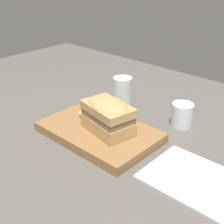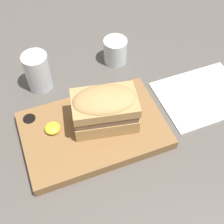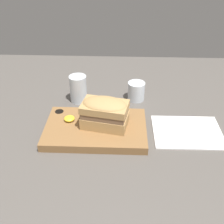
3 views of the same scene
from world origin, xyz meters
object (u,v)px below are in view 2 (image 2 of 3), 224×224
(serving_board, at_px, (93,130))
(sandwich, at_px, (105,108))
(wine_glass, at_px, (115,52))
(napkin, at_px, (202,95))
(water_glass, at_px, (38,74))

(serving_board, bearing_deg, sandwich, 7.72)
(wine_glass, relative_size, napkin, 0.32)
(serving_board, relative_size, wine_glass, 4.59)
(serving_board, bearing_deg, water_glass, 112.68)
(serving_board, bearing_deg, wine_glass, 57.24)
(water_glass, bearing_deg, napkin, -25.79)
(water_glass, height_order, napkin, water_glass)
(water_glass, xyz_separation_m, napkin, (0.38, -0.18, -0.04))
(sandwich, height_order, wine_glass, sandwich)
(serving_board, height_order, napkin, serving_board)
(serving_board, relative_size, water_glass, 3.14)
(serving_board, height_order, water_glass, water_glass)
(water_glass, distance_m, napkin, 0.42)
(sandwich, relative_size, napkin, 0.70)
(wine_glass, xyz_separation_m, napkin, (0.16, -0.20, -0.03))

